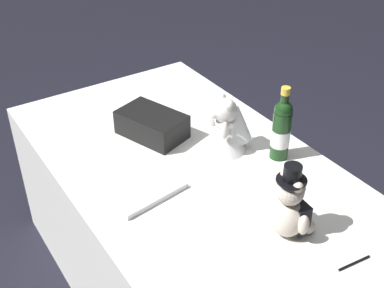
{
  "coord_description": "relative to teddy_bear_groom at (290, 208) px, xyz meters",
  "views": [
    {
      "loc": [
        -1.33,
        0.87,
        1.87
      ],
      "look_at": [
        0.0,
        0.0,
        0.81
      ],
      "focal_mm": 47.26,
      "sensor_mm": 36.0,
      "label": 1
    }
  ],
  "objects": [
    {
      "name": "ground_plane",
      "position": [
        0.48,
        0.06,
        -0.81
      ],
      "size": [
        12.0,
        12.0,
        0.0
      ],
      "primitive_type": "plane",
      "color": "black"
    },
    {
      "name": "reception_table",
      "position": [
        0.48,
        0.06,
        -0.45
      ],
      "size": [
        1.69,
        0.96,
        0.71
      ],
      "primitive_type": "cube",
      "color": "white",
      "rests_on": "ground_plane"
    },
    {
      "name": "teddy_bear_groom",
      "position": [
        0.0,
        0.0,
        0.0
      ],
      "size": [
        0.17,
        0.15,
        0.27
      ],
      "color": "beige",
      "rests_on": "reception_table"
    },
    {
      "name": "teddy_bear_bride",
      "position": [
        0.5,
        -0.13,
        0.0
      ],
      "size": [
        0.18,
        0.23,
        0.24
      ],
      "color": "white",
      "rests_on": "reception_table"
    },
    {
      "name": "champagne_bottle",
      "position": [
        0.34,
        -0.26,
        0.03
      ],
      "size": [
        0.07,
        0.07,
        0.31
      ],
      "color": "#163615",
      "rests_on": "reception_table"
    },
    {
      "name": "signing_pen",
      "position": [
        -0.22,
        -0.07,
        -0.1
      ],
      "size": [
        0.02,
        0.13,
        0.01
      ],
      "color": "black",
      "rests_on": "reception_table"
    },
    {
      "name": "gift_case_black",
      "position": [
        0.76,
        0.08,
        -0.05
      ],
      "size": [
        0.32,
        0.25,
        0.11
      ],
      "color": "black",
      "rests_on": "reception_table"
    },
    {
      "name": "guestbook",
      "position": [
        0.46,
        0.3,
        -0.09
      ],
      "size": [
        0.25,
        0.3,
        0.02
      ],
      "primitive_type": "cube",
      "rotation": [
        0.0,
        0.0,
        0.15
      ],
      "color": "white",
      "rests_on": "reception_table"
    }
  ]
}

